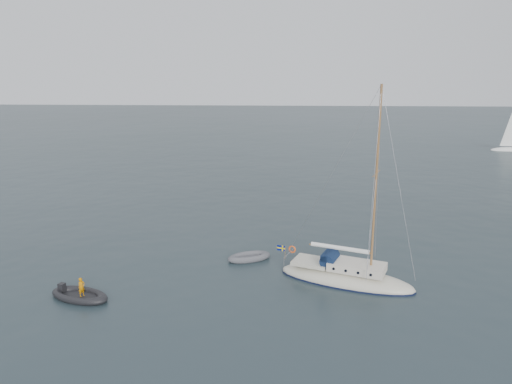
{
  "coord_description": "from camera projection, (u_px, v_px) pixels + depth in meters",
  "views": [
    {
      "loc": [
        -0.37,
        -30.4,
        12.89
      ],
      "look_at": [
        -2.04,
        0.0,
        5.33
      ],
      "focal_mm": 35.0,
      "sensor_mm": 36.0,
      "label": 1
    }
  ],
  "objects": [
    {
      "name": "ground",
      "position": [
        287.0,
        272.0,
        32.55
      ],
      "size": [
        300.0,
        300.0,
        0.0
      ],
      "primitive_type": "plane",
      "color": "black",
      "rests_on": "ground"
    },
    {
      "name": "rib",
      "position": [
        79.0,
        295.0,
        28.71
      ],
      "size": [
        3.74,
        1.7,
        1.32
      ],
      "rotation": [
        0.0,
        0.0,
        -0.32
      ],
      "color": "black",
      "rests_on": "ground"
    },
    {
      "name": "sailboat",
      "position": [
        346.0,
        267.0,
        30.79
      ],
      "size": [
        8.87,
        2.66,
        12.63
      ],
      "rotation": [
        0.0,
        0.0,
        -0.37
      ],
      "color": "beige",
      "rests_on": "ground"
    },
    {
      "name": "distant_yacht_b",
      "position": [
        512.0,
        129.0,
        79.67
      ],
      "size": [
        6.07,
        3.23,
        8.04
      ],
      "rotation": [
        0.0,
        0.0,
        0.01
      ],
      "color": "white",
      "rests_on": "ground"
    },
    {
      "name": "dinghy",
      "position": [
        249.0,
        257.0,
        34.53
      ],
      "size": [
        3.09,
        1.4,
        0.44
      ],
      "rotation": [
        0.0,
        0.0,
        0.43
      ],
      "color": "#55555B",
      "rests_on": "ground"
    }
  ]
}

